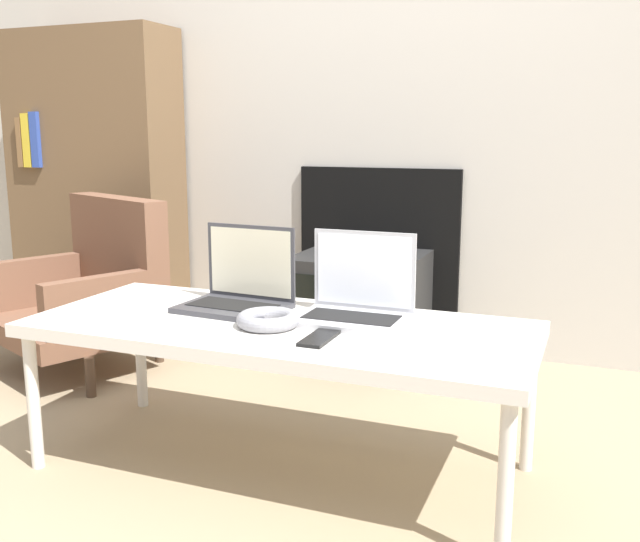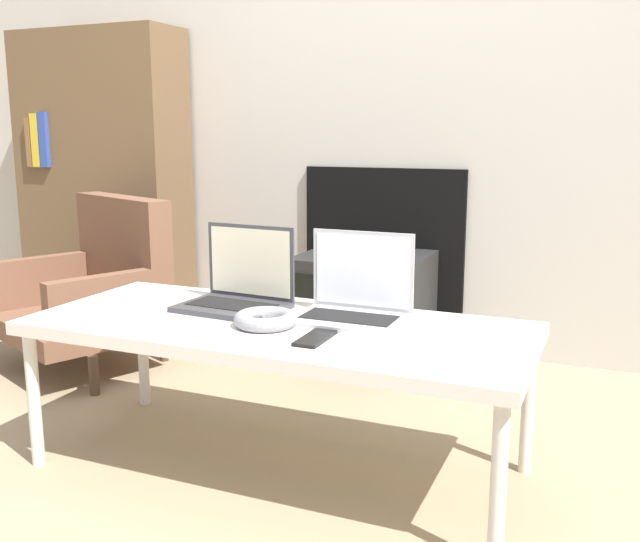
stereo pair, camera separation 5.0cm
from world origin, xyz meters
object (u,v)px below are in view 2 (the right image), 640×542
laptop_left (239,289)px  phone (315,338)px  headphones (265,319)px  laptop_right (354,300)px  tv (364,308)px  armchair (97,287)px

laptop_left → phone: 0.41m
laptop_left → headphones: (0.17, -0.16, -0.04)m
headphones → phone: headphones is taller
headphones → laptop_left: bearing=136.6°
laptop_right → phone: (-0.02, -0.23, -0.05)m
headphones → tv: size_ratio=0.34×
laptop_left → laptop_right: 0.36m
headphones → phone: bearing=-20.7°
tv → armchair: 1.09m
tv → laptop_right: bearing=-72.1°
headphones → armchair: size_ratio=0.22×
headphones → phone: (0.17, -0.07, -0.02)m
laptop_left → phone: (0.34, -0.23, -0.05)m
laptop_left → tv: bearing=89.6°
laptop_left → tv: laptop_left is taller
laptop_left → armchair: (-0.91, 0.44, -0.16)m
laptop_right → headphones: laptop_right is taller
laptop_left → laptop_right: size_ratio=1.05×
laptop_right → armchair: armchair is taller
laptop_left → headphones: laptop_left is taller
laptop_right → armchair: (-1.27, 0.44, -0.16)m
tv → armchair: bearing=-154.4°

